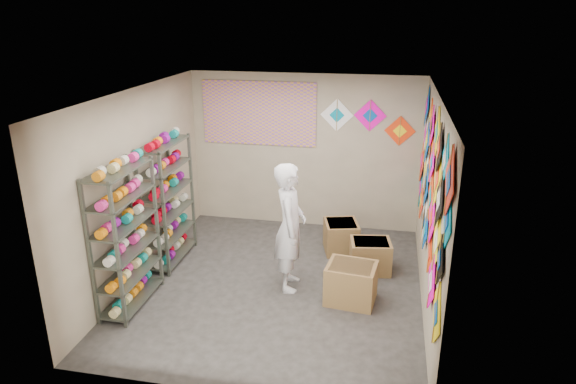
% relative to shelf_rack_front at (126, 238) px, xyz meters
% --- Properties ---
extents(ground, '(4.50, 4.50, 0.00)m').
position_rel_shelf_rack_front_xyz_m(ground, '(1.78, 0.85, -0.95)').
color(ground, '#292724').
extents(room_walls, '(4.50, 4.50, 4.50)m').
position_rel_shelf_rack_front_xyz_m(room_walls, '(1.78, 0.85, 0.69)').
color(room_walls, tan).
rests_on(room_walls, ground).
extents(shelf_rack_front, '(0.40, 1.10, 1.90)m').
position_rel_shelf_rack_front_xyz_m(shelf_rack_front, '(0.00, 0.00, 0.00)').
color(shelf_rack_front, '#4C5147').
rests_on(shelf_rack_front, ground).
extents(shelf_rack_back, '(0.40, 1.10, 1.90)m').
position_rel_shelf_rack_front_xyz_m(shelf_rack_back, '(0.00, 1.30, 0.00)').
color(shelf_rack_back, '#4C5147').
rests_on(shelf_rack_back, ground).
extents(string_spools, '(0.12, 2.36, 0.12)m').
position_rel_shelf_rack_front_xyz_m(string_spools, '(-0.00, 0.65, 0.10)').
color(string_spools, '#F12A8E').
rests_on(string_spools, ground).
extents(kite_wall_display, '(0.06, 4.38, 2.06)m').
position_rel_shelf_rack_front_xyz_m(kite_wall_display, '(3.76, 0.88, 0.68)').
color(kite_wall_display, yellow).
rests_on(kite_wall_display, room_walls).
extents(back_wall_kites, '(1.59, 0.02, 0.76)m').
position_rel_shelf_rack_front_xyz_m(back_wall_kites, '(2.83, 3.09, 1.01)').
color(back_wall_kites, white).
rests_on(back_wall_kites, room_walls).
extents(poster, '(2.00, 0.01, 1.10)m').
position_rel_shelf_rack_front_xyz_m(poster, '(0.98, 3.08, 1.05)').
color(poster, purple).
rests_on(poster, room_walls).
extents(shopkeeper, '(0.77, 0.60, 1.81)m').
position_rel_shelf_rack_front_xyz_m(shopkeeper, '(1.97, 0.85, -0.05)').
color(shopkeeper, silver).
rests_on(shopkeeper, ground).
extents(carton_a, '(0.69, 0.60, 0.53)m').
position_rel_shelf_rack_front_xyz_m(carton_a, '(2.84, 0.62, -0.68)').
color(carton_a, brown).
rests_on(carton_a, ground).
extents(carton_b, '(0.65, 0.56, 0.48)m').
position_rel_shelf_rack_front_xyz_m(carton_b, '(3.05, 1.53, -0.71)').
color(carton_b, brown).
rests_on(carton_b, ground).
extents(carton_c, '(0.64, 0.67, 0.49)m').
position_rel_shelf_rack_front_xyz_m(carton_c, '(2.56, 2.11, -0.70)').
color(carton_c, brown).
rests_on(carton_c, ground).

